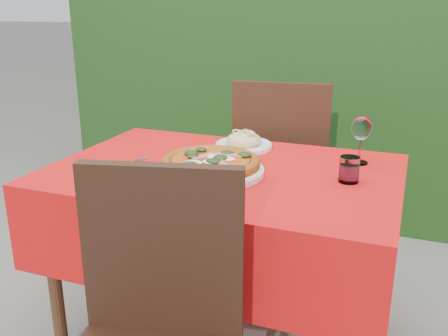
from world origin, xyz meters
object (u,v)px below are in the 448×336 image
(fork, at_px, (127,165))
(wine_glass, at_px, (361,130))
(pizza_plate, at_px, (211,165))
(pasta_plate, at_px, (244,142))
(chair_far, at_px, (282,165))
(water_glass, at_px, (349,171))
(chair_near, at_px, (155,330))

(fork, bearing_deg, wine_glass, 33.05)
(pizza_plate, xyz_separation_m, pasta_plate, (0.00, 0.36, -0.01))
(chair_far, height_order, water_glass, chair_far)
(water_glass, bearing_deg, pasta_plate, 150.10)
(wine_glass, distance_m, fork, 0.88)
(pasta_plate, xyz_separation_m, fork, (-0.33, -0.38, -0.02))
(fork, bearing_deg, pasta_plate, 59.55)
(chair_far, relative_size, wine_glass, 5.30)
(chair_near, height_order, water_glass, chair_near)
(chair_far, relative_size, water_glass, 11.11)
(chair_far, bearing_deg, water_glass, 113.70)
(pasta_plate, relative_size, fork, 1.22)
(chair_far, distance_m, pasta_plate, 0.43)
(chair_near, bearing_deg, wine_glass, 54.23)
(pasta_plate, bearing_deg, chair_near, -84.13)
(chair_far, distance_m, fork, 0.88)
(chair_far, bearing_deg, pizza_plate, 76.34)
(pizza_plate, bearing_deg, wine_glass, 33.23)
(chair_far, bearing_deg, pasta_plate, 71.10)
(chair_far, distance_m, wine_glass, 0.66)
(pasta_plate, distance_m, water_glass, 0.54)
(pizza_plate, relative_size, pasta_plate, 1.62)
(water_glass, height_order, fork, water_glass)
(pizza_plate, distance_m, fork, 0.33)
(pasta_plate, relative_size, water_glass, 2.67)
(pizza_plate, distance_m, wine_glass, 0.58)
(pizza_plate, distance_m, pasta_plate, 0.36)
(pizza_plate, height_order, water_glass, water_glass)
(water_glass, height_order, wine_glass, wine_glass)
(chair_far, xyz_separation_m, pizza_plate, (-0.07, -0.73, 0.21))
(pizza_plate, bearing_deg, chair_near, -80.68)
(chair_near, distance_m, wine_glass, 1.06)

